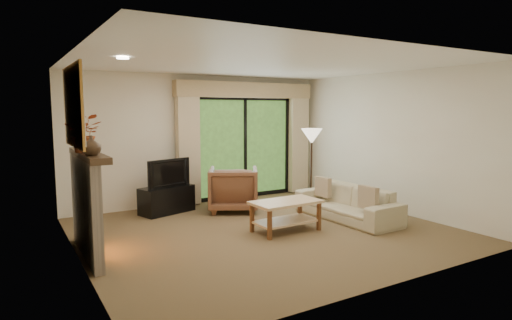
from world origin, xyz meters
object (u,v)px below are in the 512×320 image
coffee_table (286,216)px  sofa (347,203)px  armchair (233,189)px  media_console (167,200)px

coffee_table → sofa: bearing=1.0°
armchair → media_console: bearing=6.2°
armchair → sofa: size_ratio=0.47×
sofa → media_console: bearing=-130.3°
coffee_table → media_console: bearing=117.7°
armchair → sofa: armchair is taller
media_console → coffee_table: media_console is taller
armchair → coffee_table: armchair is taller
sofa → coffee_table: 1.35m
media_console → armchair: size_ratio=1.08×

